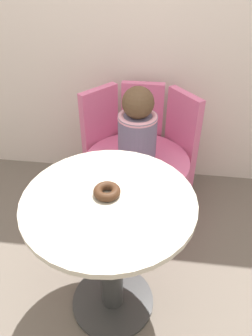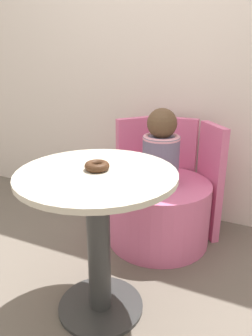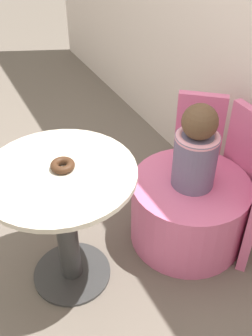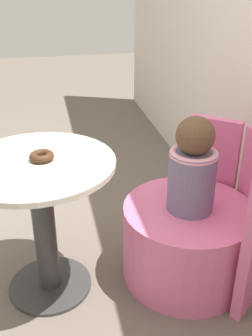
{
  "view_description": "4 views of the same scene",
  "coord_description": "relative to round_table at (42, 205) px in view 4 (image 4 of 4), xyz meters",
  "views": [
    {
      "loc": [
        0.22,
        -0.96,
        1.56
      ],
      "look_at": [
        0.07,
        0.27,
        0.63
      ],
      "focal_mm": 35.0,
      "sensor_mm": 36.0,
      "label": 1
    },
    {
      "loc": [
        0.69,
        -1.15,
        1.18
      ],
      "look_at": [
        0.03,
        0.26,
        0.63
      ],
      "focal_mm": 35.0,
      "sensor_mm": 36.0,
      "label": 2
    },
    {
      "loc": [
        1.35,
        -0.39,
        1.76
      ],
      "look_at": [
        0.06,
        0.28,
        0.63
      ],
      "focal_mm": 42.0,
      "sensor_mm": 36.0,
      "label": 3
    },
    {
      "loc": [
        1.6,
        0.02,
        1.45
      ],
      "look_at": [
        0.08,
        0.35,
        0.66
      ],
      "focal_mm": 42.0,
      "sensor_mm": 36.0,
      "label": 4
    }
  ],
  "objects": [
    {
      "name": "ground_plane",
      "position": [
        -0.04,
        0.04,
        -0.49
      ],
      "size": [
        12.0,
        12.0,
        0.0
      ],
      "primitive_type": "plane",
      "color": "#665B51"
    },
    {
      "name": "booth_backrest",
      "position": [
        0.04,
        0.97,
        -0.11
      ],
      "size": [
        0.75,
        0.27,
        0.76
      ],
      "color": "#DB6693",
      "rests_on": "ground_plane"
    },
    {
      "name": "round_table",
      "position": [
        0.0,
        0.0,
        0.0
      ],
      "size": [
        0.69,
        0.69,
        0.71
      ],
      "color": "#333333",
      "rests_on": "ground_plane"
    },
    {
      "name": "donut",
      "position": [
        -0.01,
        0.02,
        0.24
      ],
      "size": [
        0.11,
        0.11,
        0.04
      ],
      "color": "#3D2314",
      "rests_on": "round_table"
    },
    {
      "name": "child_figure",
      "position": [
        0.04,
        0.7,
        0.14
      ],
      "size": [
        0.23,
        0.23,
        0.47
      ],
      "color": "slate",
      "rests_on": "tub_chair"
    },
    {
      "name": "tub_chair",
      "position": [
        0.04,
        0.7,
        -0.28
      ],
      "size": [
        0.65,
        0.65,
        0.41
      ],
      "color": "#DB6693",
      "rests_on": "ground_plane"
    }
  ]
}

